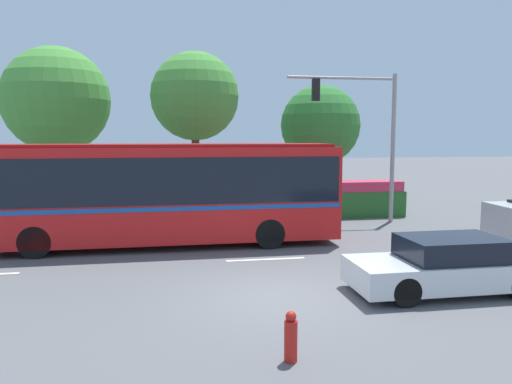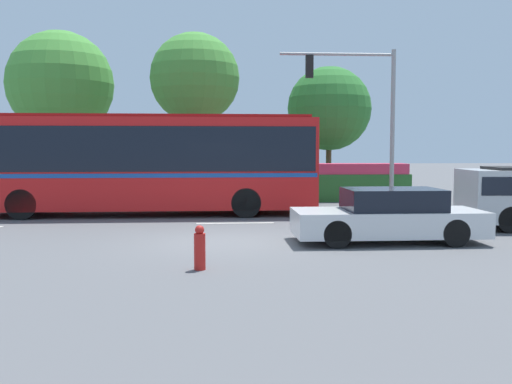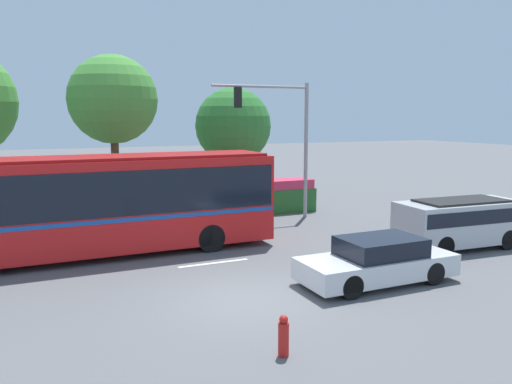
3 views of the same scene
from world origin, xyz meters
The scene contains 10 objects.
ground_plane centered at (0.00, 0.00, 0.00)m, with size 140.00×140.00×0.00m, color #5B5B5E.
city_bus centered at (-2.57, 5.93, 1.96)m, with size 11.66×2.62×3.45m.
sedan_foreground centered at (4.10, -0.34, 0.63)m, with size 4.64×1.86×1.33m.
suv_left_lane centered at (9.34, 1.69, 1.04)m, with size 4.82×2.20×1.79m.
traffic_light_pole centered at (5.94, 9.08, 4.20)m, with size 4.76×0.24×6.32m.
flowering_hedge centered at (2.84, 10.68, 0.81)m, with size 10.80×1.30×1.64m.
street_tree_centre centered at (-1.18, 12.96, 5.55)m, with size 4.17×4.17×7.66m.
street_tree_right centered at (5.41, 14.31, 4.27)m, with size 4.16×4.16×6.36m.
fire_hydrant centered at (-0.46, -3.31, 0.41)m, with size 0.22×0.22×0.86m.
lane_stripe_near centered at (0.41, 3.42, 0.01)m, with size 2.40×0.16×0.01m, color silver.
Camera 3 is at (-4.88, -11.85, 4.77)m, focal length 35.57 mm.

